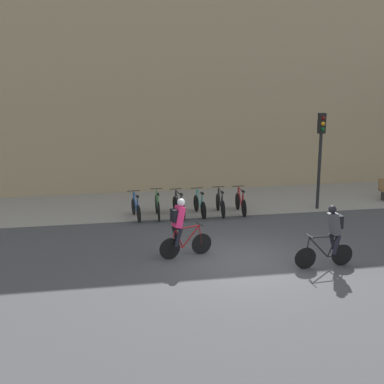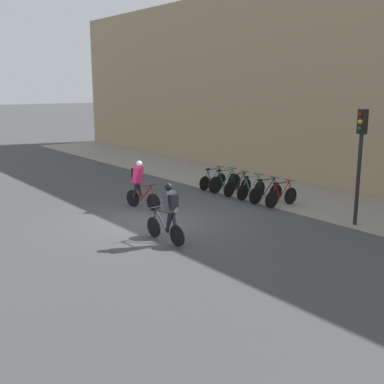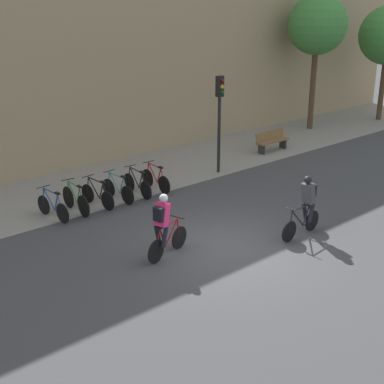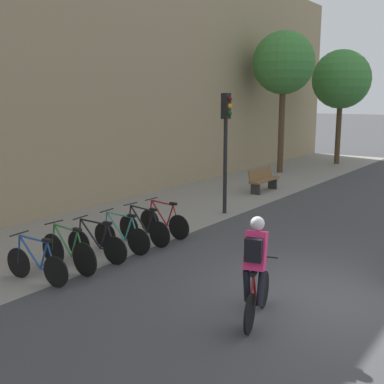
# 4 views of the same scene
# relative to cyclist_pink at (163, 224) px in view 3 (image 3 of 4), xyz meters

# --- Properties ---
(ground) EXTENTS (200.00, 200.00, 0.00)m
(ground) POSITION_rel_cyclist_pink_xyz_m (1.67, -0.60, -0.95)
(ground) COLOR #3D3D3F
(kerb_strip) EXTENTS (44.00, 4.50, 0.01)m
(kerb_strip) POSITION_rel_cyclist_pink_xyz_m (1.67, 6.15, -0.94)
(kerb_strip) COLOR gray
(kerb_strip) RESTS_ON ground
(building_facade) EXTENTS (44.00, 0.60, 9.10)m
(building_facade) POSITION_rel_cyclist_pink_xyz_m (1.67, 8.70, 3.60)
(building_facade) COLOR #9E8966
(building_facade) RESTS_ON ground
(cyclist_pink) EXTENTS (1.60, 0.60, 1.75)m
(cyclist_pink) POSITION_rel_cyclist_pink_xyz_m (0.00, 0.00, 0.00)
(cyclist_pink) COLOR black
(cyclist_pink) RESTS_ON ground
(cyclist_grey) EXTENTS (1.71, 0.46, 1.75)m
(cyclist_grey) POSITION_rel_cyclist_pink_xyz_m (3.94, -1.45, -0.00)
(cyclist_grey) COLOR black
(cyclist_grey) RESTS_ON ground
(parked_bike_0) EXTENTS (0.46, 1.62, 0.94)m
(parked_bike_0) POSITION_rel_cyclist_pink_xyz_m (-0.92, 4.28, -0.56)
(parked_bike_0) COLOR black
(parked_bike_0) RESTS_ON ground
(parked_bike_1) EXTENTS (0.46, 1.73, 0.99)m
(parked_bike_1) POSITION_rel_cyclist_pink_xyz_m (-0.14, 4.28, -0.53)
(parked_bike_1) COLOR black
(parked_bike_1) RESTS_ON ground
(parked_bike_2) EXTENTS (0.46, 1.65, 0.95)m
(parked_bike_2) POSITION_rel_cyclist_pink_xyz_m (0.64, 4.28, -0.56)
(parked_bike_2) COLOR black
(parked_bike_2) RESTS_ON ground
(parked_bike_3) EXTENTS (0.46, 1.65, 0.95)m
(parked_bike_3) POSITION_rel_cyclist_pink_xyz_m (1.43, 4.28, -0.56)
(parked_bike_3) COLOR black
(parked_bike_3) RESTS_ON ground
(parked_bike_4) EXTENTS (0.46, 1.69, 0.96)m
(parked_bike_4) POSITION_rel_cyclist_pink_xyz_m (2.21, 4.28, -0.55)
(parked_bike_4) COLOR black
(parked_bike_4) RESTS_ON ground
(parked_bike_5) EXTENTS (0.46, 1.64, 0.96)m
(parked_bike_5) POSITION_rel_cyclist_pink_xyz_m (2.99, 4.28, -0.56)
(parked_bike_5) COLOR black
(parked_bike_5) RESTS_ON ground
(traffic_light_pole) EXTENTS (0.26, 0.30, 3.68)m
(traffic_light_pole) POSITION_rel_cyclist_pink_xyz_m (6.08, 4.34, 1.60)
(traffic_light_pole) COLOR black
(traffic_light_pole) RESTS_ON ground
(bench) EXTENTS (1.77, 0.44, 0.89)m
(bench) POSITION_rel_cyclist_pink_xyz_m (9.97, 5.05, -0.47)
(bench) COLOR brown
(bench) RESTS_ON ground
(street_tree_0) EXTENTS (2.89, 2.89, 6.58)m
(street_tree_0) POSITION_rel_cyclist_pink_xyz_m (14.76, 6.63, 4.15)
(street_tree_0) COLOR #4C3823
(street_tree_0) RESTS_ON ground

